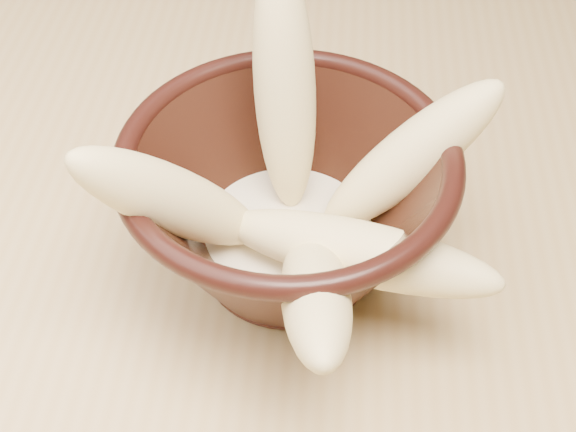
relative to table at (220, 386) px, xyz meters
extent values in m
cube|color=tan|center=(0.00, 0.00, 0.06)|extent=(1.20, 0.80, 0.04)
cylinder|color=black|center=(0.04, 0.04, 0.08)|extent=(0.08, 0.08, 0.01)
cylinder|color=black|center=(0.04, 0.04, 0.10)|extent=(0.08, 0.08, 0.01)
torus|color=black|center=(0.04, 0.04, 0.18)|extent=(0.19, 0.19, 0.01)
cylinder|color=beige|center=(0.04, 0.04, 0.11)|extent=(0.11, 0.11, 0.01)
ellipsoid|color=#F1D58E|center=(0.04, 0.08, 0.19)|extent=(0.05, 0.09, 0.16)
ellipsoid|color=#F1D58E|center=(-0.02, 0.01, 0.17)|extent=(0.12, 0.10, 0.13)
ellipsoid|color=#F1D58E|center=(0.11, 0.06, 0.16)|extent=(0.12, 0.07, 0.12)
ellipsoid|color=#F1D58E|center=(0.08, 0.00, 0.14)|extent=(0.16, 0.08, 0.05)
ellipsoid|color=#F1D58E|center=(0.06, -0.03, 0.15)|extent=(0.05, 0.15, 0.10)
camera|label=1|loc=(0.07, -0.28, 0.47)|focal=50.00mm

